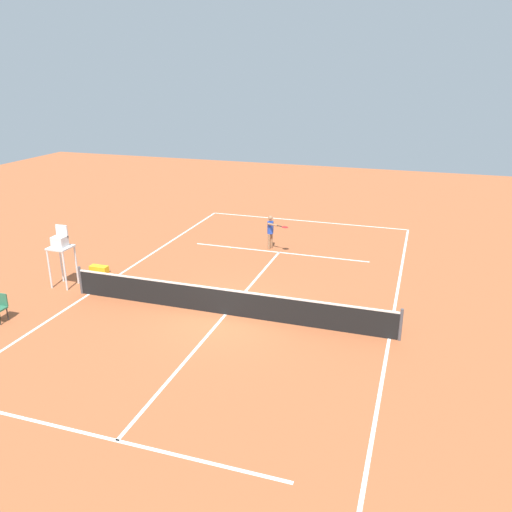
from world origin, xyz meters
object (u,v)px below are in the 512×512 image
Objects in this scene: tennis_ball at (231,248)px; equipment_bag at (99,269)px; player_serving at (271,230)px; umpire_chair at (61,247)px; courtside_chair_near at (0,306)px.

equipment_bag reaches higher than tennis_ball.
player_serving reaches higher than tennis_ball.
tennis_ball is 7.79m from umpire_chair.
umpire_chair is 3.40m from courtside_chair_near.
player_serving is 2.11m from tennis_ball.
equipment_bag is (4.11, 4.53, 0.12)m from tennis_ball.
tennis_ball is 0.07× the size of courtside_chair_near.
equipment_bag is (-0.56, -4.80, -0.38)m from courtside_chair_near.
courtside_chair_near is (0.09, 3.22, -1.07)m from umpire_chair.
player_serving is 0.67× the size of umpire_chair.
equipment_bag is at bearing 47.77° from tennis_ball.
umpire_chair is at bearing -91.61° from courtside_chair_near.
courtside_chair_near is at bearing 63.41° from tennis_ball.
player_serving reaches higher than courtside_chair_near.
courtside_chair_near is (4.67, 9.32, 0.50)m from tennis_ball.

